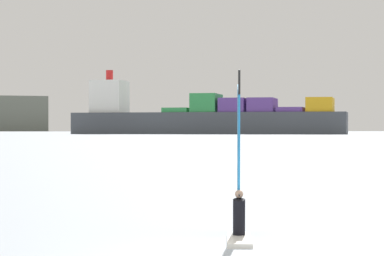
# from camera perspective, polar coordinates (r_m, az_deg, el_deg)

# --- Properties ---
(ground_plane) EXTENTS (4000.00, 4000.00, 0.00)m
(ground_plane) POSITION_cam_1_polar(r_m,az_deg,el_deg) (20.17, 2.35, -8.35)
(ground_plane) COLOR #9EA8B2
(windsurfer) EXTENTS (1.00, 3.77, 4.49)m
(windsurfer) POSITION_cam_1_polar(r_m,az_deg,el_deg) (22.41, 3.19, -4.30)
(windsurfer) COLOR white
(windsurfer) RESTS_ON ground_plane
(cargo_ship) EXTENTS (153.40, 74.47, 36.52)m
(cargo_ship) POSITION_cam_1_polar(r_m,az_deg,el_deg) (469.46, 1.00, 0.73)
(cargo_ship) COLOR #3F444C
(cargo_ship) RESTS_ON ground_plane
(distant_headland) EXTENTS (1196.77, 714.19, 42.07)m
(distant_headland) POSITION_cam_1_polar(r_m,az_deg,el_deg) (1325.90, 1.73, 0.72)
(distant_headland) COLOR #60665B
(distant_headland) RESTS_ON ground_plane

